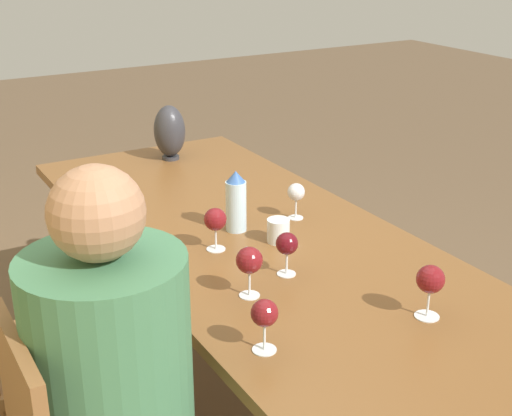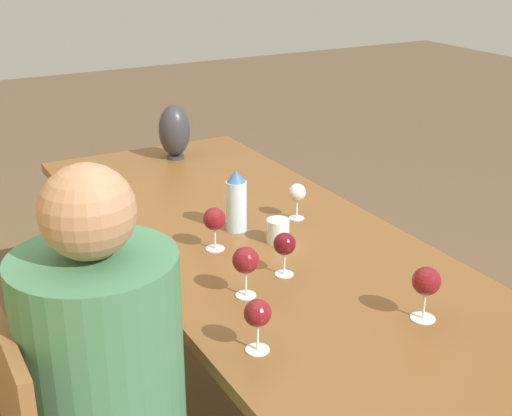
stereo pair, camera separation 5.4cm
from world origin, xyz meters
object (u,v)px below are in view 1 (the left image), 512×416
object	(u,v)px
wine_glass_0	(249,261)
water_tumbler	(278,231)
wine_glass_2	(296,193)
chair_far	(23,342)
water_bottle	(236,202)
wine_glass_1	(215,220)
wine_glass_3	(265,314)
wine_glass_5	(287,245)
vase	(170,132)
wine_glass_4	(430,280)
person_near	(120,406)

from	to	relation	value
wine_glass_0	water_tumbler	bearing A→B (deg)	-43.99
wine_glass_2	chair_far	bearing A→B (deg)	87.93
water_bottle	wine_glass_1	size ratio (longest dim) A/B	1.50
wine_glass_3	wine_glass_5	distance (m)	0.43
water_bottle	wine_glass_3	size ratio (longest dim) A/B	1.53
wine_glass_5	wine_glass_3	bearing A→B (deg)	140.17
vase	wine_glass_0	xyz separation A→B (m)	(-1.32, 0.33, -0.02)
wine_glass_0	wine_glass_5	size ratio (longest dim) A/B	1.11
water_tumbler	wine_glass_4	bearing A→B (deg)	-171.78
wine_glass_5	person_near	bearing A→B (deg)	113.70
wine_glass_4	wine_glass_5	bearing A→B (deg)	25.70
water_bottle	wine_glass_4	size ratio (longest dim) A/B	1.42
water_tumbler	chair_far	size ratio (longest dim) A/B	0.09
wine_glass_2	person_near	distance (m)	1.14
wine_glass_4	wine_glass_5	distance (m)	0.46
water_bottle	wine_glass_4	distance (m)	0.81
water_tumbler	wine_glass_0	world-z (taller)	wine_glass_0
wine_glass_0	wine_glass_5	bearing A→B (deg)	-69.52
wine_glass_0	wine_glass_3	distance (m)	0.29
water_tumbler	wine_glass_1	world-z (taller)	wine_glass_1
wine_glass_2	water_bottle	bearing A→B (deg)	86.81
wine_glass_1	wine_glass_2	distance (m)	0.39
wine_glass_5	person_near	size ratio (longest dim) A/B	0.11
wine_glass_1	water_tumbler	bearing A→B (deg)	-103.24
water_bottle	water_tumbler	size ratio (longest dim) A/B	2.71
vase	wine_glass_4	bearing A→B (deg)	-178.78
wine_glass_1	wine_glass_2	xyz separation A→B (m)	(0.10, -0.38, -0.01)
water_tumbler	wine_glass_1	size ratio (longest dim) A/B	0.55
vase	person_near	size ratio (longest dim) A/B	0.20
water_tumbler	wine_glass_2	size ratio (longest dim) A/B	0.60
vase	wine_glass_5	bearing A→B (deg)	172.62
wine_glass_0	wine_glass_5	distance (m)	0.18
vase	wine_glass_3	distance (m)	1.64
vase	wine_glass_5	xyz separation A→B (m)	(-1.26, 0.16, -0.03)
vase	wine_glass_0	size ratio (longest dim) A/B	1.63
water_bottle	wine_glass_1	world-z (taller)	water_bottle
water_tumbler	wine_glass_2	xyz separation A→B (m)	(0.15, -0.17, 0.06)
wine_glass_3	wine_glass_1	bearing A→B (deg)	-15.71
wine_glass_1	wine_glass_4	size ratio (longest dim) A/B	0.94
wine_glass_2	wine_glass_5	xyz separation A→B (m)	(-0.37, 0.27, 0.00)
wine_glass_0	wine_glass_3	size ratio (longest dim) A/B	1.07
wine_glass_0	person_near	distance (m)	0.56
chair_far	vase	bearing A→B (deg)	-46.50
wine_glass_0	wine_glass_2	xyz separation A→B (m)	(0.43, -0.44, -0.01)
wine_glass_0	wine_glass_1	distance (m)	0.34
vase	wine_glass_3	size ratio (longest dim) A/B	1.75
water_bottle	wine_glass_3	world-z (taller)	water_bottle
water_bottle	wine_glass_5	world-z (taller)	water_bottle
water_tumbler	wine_glass_1	bearing A→B (deg)	76.76
wine_glass_0	wine_glass_5	world-z (taller)	wine_glass_0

